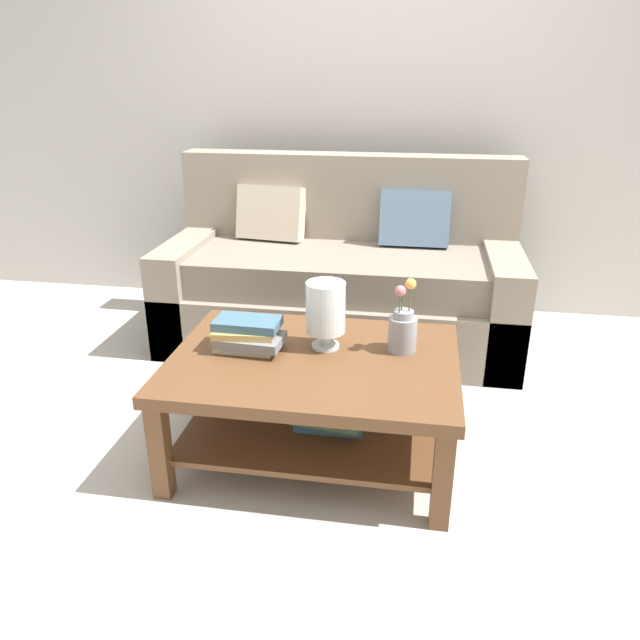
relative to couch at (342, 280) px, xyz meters
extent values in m
plane|color=#B7B2A8|center=(0.08, -0.96, -0.36)|extent=(10.00, 10.00, 0.00)
cube|color=#BCB7B2|center=(0.08, 0.69, 0.99)|extent=(6.40, 0.12, 2.70)
cube|color=gray|center=(0.00, -0.07, -0.18)|extent=(2.02, 0.90, 0.36)
cube|color=gray|center=(0.00, -0.10, 0.10)|extent=(1.78, 0.74, 0.20)
cube|color=gray|center=(0.00, 0.28, 0.35)|extent=(2.02, 0.20, 0.70)
cube|color=gray|center=(-0.91, -0.07, -0.06)|extent=(0.20, 0.90, 0.60)
cube|color=gray|center=(0.91, -0.07, -0.06)|extent=(0.20, 0.90, 0.60)
cube|color=beige|center=(-0.45, 0.14, 0.36)|extent=(0.42, 0.23, 0.34)
cube|color=slate|center=(0.41, 0.14, 0.36)|extent=(0.40, 0.19, 0.34)
cube|color=brown|center=(0.05, -1.22, 0.06)|extent=(1.16, 0.86, 0.05)
cube|color=brown|center=(-0.47, -1.60, -0.16)|extent=(0.07, 0.07, 0.40)
cube|color=brown|center=(0.57, -1.60, -0.16)|extent=(0.07, 0.07, 0.40)
cube|color=brown|center=(-0.47, -0.85, -0.16)|extent=(0.07, 0.07, 0.40)
cube|color=brown|center=(0.57, -0.85, -0.16)|extent=(0.07, 0.07, 0.40)
cube|color=brown|center=(0.05, -1.22, -0.22)|extent=(1.04, 0.74, 0.02)
cube|color=#3D6075|center=(0.12, -1.23, -0.19)|extent=(0.28, 0.20, 0.04)
cube|color=#51704C|center=(0.12, -1.25, -0.16)|extent=(0.30, 0.23, 0.02)
cube|color=beige|center=(-0.24, -1.18, 0.10)|extent=(0.25, 0.19, 0.03)
cube|color=slate|center=(-0.22, -1.20, 0.14)|extent=(0.28, 0.19, 0.04)
cube|color=tan|center=(-0.24, -1.20, 0.17)|extent=(0.26, 0.18, 0.03)
cube|color=#3D6075|center=(-0.23, -1.19, 0.20)|extent=(0.27, 0.16, 0.04)
cylinder|color=silver|center=(0.08, -1.13, 0.10)|extent=(0.12, 0.12, 0.02)
cylinder|color=silver|center=(0.08, -1.13, 0.13)|extent=(0.04, 0.04, 0.06)
cylinder|color=silver|center=(0.08, -1.13, 0.27)|extent=(0.16, 0.16, 0.21)
sphere|color=beige|center=(0.06, -1.13, 0.22)|extent=(0.05, 0.05, 0.05)
sphere|color=#993833|center=(0.11, -1.11, 0.22)|extent=(0.05, 0.05, 0.05)
cylinder|color=gray|center=(0.40, -1.10, 0.16)|extent=(0.12, 0.12, 0.15)
cylinder|color=gray|center=(0.40, -1.10, 0.25)|extent=(0.08, 0.08, 0.03)
cylinder|color=#426638|center=(0.42, -1.10, 0.31)|extent=(0.01, 0.01, 0.10)
sphere|color=gold|center=(0.42, -1.10, 0.38)|extent=(0.04, 0.04, 0.04)
cylinder|color=#426638|center=(0.39, -1.09, 0.30)|extent=(0.01, 0.01, 0.07)
sphere|color=#C66B7A|center=(0.39, -1.09, 0.35)|extent=(0.04, 0.04, 0.04)
cylinder|color=#426638|center=(0.38, -1.13, 0.30)|extent=(0.01, 0.01, 0.08)
sphere|color=#C66B7A|center=(0.38, -1.13, 0.36)|extent=(0.04, 0.04, 0.04)
camera|label=1|loc=(0.44, -3.41, 1.17)|focal=34.28mm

